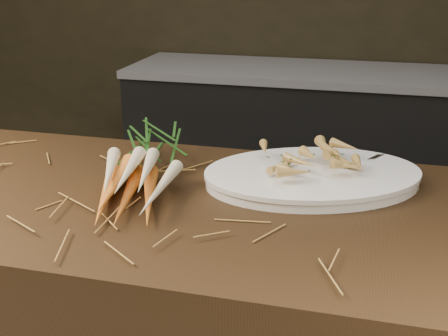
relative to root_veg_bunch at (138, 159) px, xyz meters
name	(u,v)px	position (x,y,z in m)	size (l,w,h in m)	color
back_counter	(298,144)	(0.17, 1.80, -0.53)	(1.82, 0.62, 0.84)	black
straw_bedding	(71,182)	(-0.13, -0.08, -0.04)	(1.40, 0.60, 0.02)	olive
root_veg_bunch	(138,159)	(0.00, 0.00, 0.00)	(0.29, 0.54, 0.10)	#CB591D
serving_platter	(313,178)	(0.40, 0.07, -0.03)	(0.50, 0.33, 0.03)	white
roasted_veg_heap	(314,162)	(0.40, 0.07, 0.01)	(0.24, 0.18, 0.06)	#AE7C3C
serving_fork	(390,172)	(0.57, 0.11, -0.02)	(0.02, 0.19, 0.00)	silver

